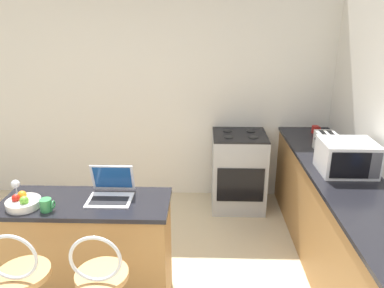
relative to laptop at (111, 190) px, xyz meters
name	(u,v)px	position (x,y,z in m)	size (l,w,h in m)	color
wall_back	(159,97)	(0.15, 1.98, 0.30)	(12.00, 0.06, 2.60)	silver
breakfast_bar	(91,253)	(-0.19, -0.07, -0.53)	(1.28, 0.52, 0.94)	#9E703D
counter_right	(342,227)	(1.97, 0.39, -0.53)	(0.63, 3.15, 0.94)	#9E703D
laptop	(111,190)	(0.00, 0.00, 0.00)	(0.33, 0.30, 0.25)	silver
microwave	(347,157)	(1.98, 0.54, 0.08)	(0.46, 0.40, 0.29)	silver
toaster	(326,142)	(1.97, 1.08, 0.04)	(0.22, 0.26, 0.20)	silver
stove_range	(238,171)	(1.14, 1.62, -0.53)	(0.63, 0.61, 0.94)	#9EA3A8
mug_green	(46,205)	(-0.42, -0.22, -0.02)	(0.10, 0.09, 0.09)	#338447
wine_glass_short	(16,185)	(-0.74, 0.00, 0.03)	(0.07, 0.07, 0.13)	silver
fruit_bowl	(23,202)	(-0.61, -0.17, -0.03)	(0.25, 0.25, 0.11)	silver
mug_red	(315,129)	(2.04, 1.71, -0.02)	(0.10, 0.08, 0.09)	red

